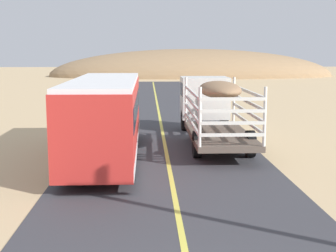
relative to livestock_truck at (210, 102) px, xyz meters
The scene contains 3 objects.
livestock_truck is the anchor object (origin of this frame).
bus 6.64m from the livestock_truck, 135.91° to the right, with size 2.54×10.00×3.21m.
distant_hill 57.35m from the livestock_truck, 85.61° to the left, with size 47.78×18.02×9.14m, color #957553.
Camera 1 is at (-0.79, -6.68, 4.34)m, focal length 51.02 mm.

